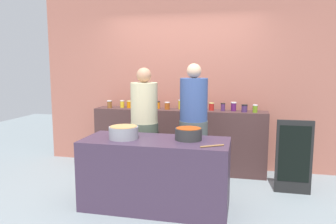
# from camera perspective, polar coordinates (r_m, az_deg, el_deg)

# --- Properties ---
(ground) EXTENTS (12.00, 12.00, 0.00)m
(ground) POSITION_cam_1_polar(r_m,az_deg,el_deg) (4.36, -1.06, -14.43)
(ground) COLOR gray
(storefront_wall) EXTENTS (4.80, 0.12, 3.00)m
(storefront_wall) POSITION_cam_1_polar(r_m,az_deg,el_deg) (5.45, 2.61, 6.30)
(storefront_wall) COLOR #A56050
(storefront_wall) RESTS_ON ground
(display_shelf) EXTENTS (2.70, 0.36, 0.98)m
(display_shelf) POSITION_cam_1_polar(r_m,az_deg,el_deg) (5.24, 1.84, -4.91)
(display_shelf) COLOR #432B2A
(display_shelf) RESTS_ON ground
(prep_table) EXTENTS (1.70, 0.70, 0.82)m
(prep_table) POSITION_cam_1_polar(r_m,az_deg,el_deg) (3.95, -2.15, -10.57)
(prep_table) COLOR #3C2B40
(prep_table) RESTS_ON ground
(preserve_jar_0) EXTENTS (0.08, 0.08, 0.12)m
(preserve_jar_0) POSITION_cam_1_polar(r_m,az_deg,el_deg) (5.43, -10.04, 1.36)
(preserve_jar_0) COLOR brown
(preserve_jar_0) RESTS_ON display_shelf
(preserve_jar_1) EXTENTS (0.07, 0.07, 0.12)m
(preserve_jar_1) POSITION_cam_1_polar(r_m,az_deg,el_deg) (5.44, -7.91, 1.40)
(preserve_jar_1) COLOR gold
(preserve_jar_1) RESTS_ON display_shelf
(preserve_jar_2) EXTENTS (0.09, 0.09, 0.12)m
(preserve_jar_2) POSITION_cam_1_polar(r_m,az_deg,el_deg) (5.38, -6.67, 1.33)
(preserve_jar_2) COLOR #CF6C09
(preserve_jar_2) RESTS_ON display_shelf
(preserve_jar_3) EXTENTS (0.09, 0.09, 0.13)m
(preserve_jar_3) POSITION_cam_1_polar(r_m,az_deg,el_deg) (5.35, -5.07, 1.41)
(preserve_jar_3) COLOR #56125C
(preserve_jar_3) RESTS_ON display_shelf
(preserve_jar_4) EXTENTS (0.09, 0.09, 0.13)m
(preserve_jar_4) POSITION_cam_1_polar(r_m,az_deg,el_deg) (5.30, -3.09, 1.34)
(preserve_jar_4) COLOR orange
(preserve_jar_4) RESTS_ON display_shelf
(preserve_jar_5) EXTENTS (0.08, 0.08, 0.12)m
(preserve_jar_5) POSITION_cam_1_polar(r_m,az_deg,el_deg) (5.27, -1.79, 1.24)
(preserve_jar_5) COLOR orange
(preserve_jar_5) RESTS_ON display_shelf
(preserve_jar_6) EXTENTS (0.08, 0.08, 0.12)m
(preserve_jar_6) POSITION_cam_1_polar(r_m,az_deg,el_deg) (5.17, -0.14, 1.10)
(preserve_jar_6) COLOR #964617
(preserve_jar_6) RESTS_ON display_shelf
(preserve_jar_7) EXTENTS (0.07, 0.07, 0.15)m
(preserve_jar_7) POSITION_cam_1_polar(r_m,az_deg,el_deg) (5.21, 2.18, 1.33)
(preserve_jar_7) COLOR gold
(preserve_jar_7) RESTS_ON display_shelf
(preserve_jar_8) EXTENTS (0.07, 0.07, 0.11)m
(preserve_jar_8) POSITION_cam_1_polar(r_m,az_deg,el_deg) (5.07, 3.68, 0.89)
(preserve_jar_8) COLOR #422352
(preserve_jar_8) RESTS_ON display_shelf
(preserve_jar_9) EXTENTS (0.07, 0.07, 0.11)m
(preserve_jar_9) POSITION_cam_1_polar(r_m,az_deg,el_deg) (5.15, 5.85, 0.98)
(preserve_jar_9) COLOR #B02B12
(preserve_jar_9) RESTS_ON display_shelf
(preserve_jar_10) EXTENTS (0.08, 0.08, 0.12)m
(preserve_jar_10) POSITION_cam_1_polar(r_m,az_deg,el_deg) (5.09, 7.52, 0.94)
(preserve_jar_10) COLOR #A92019
(preserve_jar_10) RESTS_ON display_shelf
(preserve_jar_11) EXTENTS (0.07, 0.07, 0.12)m
(preserve_jar_11) POSITION_cam_1_polar(r_m,az_deg,el_deg) (5.07, 9.47, 0.86)
(preserve_jar_11) COLOR #4B2958
(preserve_jar_11) RESTS_ON display_shelf
(preserve_jar_12) EXTENTS (0.08, 0.08, 0.14)m
(preserve_jar_12) POSITION_cam_1_polar(r_m,az_deg,el_deg) (5.08, 11.26, 0.95)
(preserve_jar_12) COLOR #521B57
(preserve_jar_12) RESTS_ON display_shelf
(preserve_jar_13) EXTENTS (0.09, 0.09, 0.11)m
(preserve_jar_13) POSITION_cam_1_polar(r_m,az_deg,el_deg) (5.00, 13.06, 0.63)
(preserve_jar_13) COLOR #442955
(preserve_jar_13) RESTS_ON display_shelf
(preserve_jar_14) EXTENTS (0.07, 0.07, 0.12)m
(preserve_jar_14) POSITION_cam_1_polar(r_m,az_deg,el_deg) (4.99, 14.80, 0.58)
(preserve_jar_14) COLOR olive
(preserve_jar_14) RESTS_ON display_shelf
(cooking_pot_left) EXTENTS (0.34, 0.34, 0.15)m
(cooking_pot_left) POSITION_cam_1_polar(r_m,az_deg,el_deg) (3.90, -7.67, -3.53)
(cooking_pot_left) COLOR gray
(cooking_pot_left) RESTS_ON prep_table
(cooking_pot_center) EXTENTS (0.31, 0.31, 0.14)m
(cooking_pot_center) POSITION_cam_1_polar(r_m,az_deg,el_deg) (3.82, 3.56, -3.80)
(cooking_pot_center) COLOR #2D2D2D
(cooking_pot_center) RESTS_ON prep_table
(wooden_spoon) EXTENTS (0.24, 0.16, 0.02)m
(wooden_spoon) POSITION_cam_1_polar(r_m,az_deg,el_deg) (3.53, 7.62, -5.83)
(wooden_spoon) COLOR #9E703D
(wooden_spoon) RESTS_ON prep_table
(cook_with_tongs) EXTENTS (0.38, 0.38, 1.64)m
(cook_with_tongs) POSITION_cam_1_polar(r_m,az_deg,el_deg) (4.55, -4.08, -3.76)
(cook_with_tongs) COLOR #4B5646
(cook_with_tongs) RESTS_ON ground
(cook_in_cap) EXTENTS (0.39, 0.39, 1.70)m
(cook_in_cap) POSITION_cam_1_polar(r_m,az_deg,el_deg) (4.49, 4.40, -3.58)
(cook_in_cap) COLOR #4B5251
(cook_in_cap) RESTS_ON ground
(chalkboard_sign) EXTENTS (0.46, 0.05, 0.97)m
(chalkboard_sign) POSITION_cam_1_polar(r_m,az_deg,el_deg) (4.62, 20.91, -7.25)
(chalkboard_sign) COLOR black
(chalkboard_sign) RESTS_ON ground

